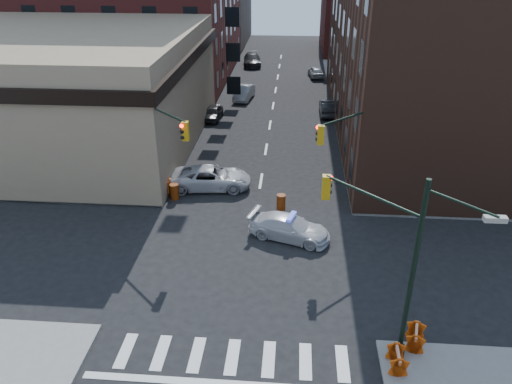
% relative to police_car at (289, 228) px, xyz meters
% --- Properties ---
extents(ground, '(140.00, 140.00, 0.00)m').
position_rel_police_car_xyz_m(ground, '(-2.15, -2.60, -0.68)').
color(ground, black).
rests_on(ground, ground).
extents(sidewalk_nw, '(34.00, 54.50, 0.15)m').
position_rel_police_car_xyz_m(sidewalk_nw, '(-25.15, 30.15, -0.61)').
color(sidewalk_nw, gray).
rests_on(sidewalk_nw, ground).
extents(sidewalk_ne, '(34.00, 54.50, 0.15)m').
position_rel_police_car_xyz_m(sidewalk_ne, '(20.85, 30.15, -0.61)').
color(sidewalk_ne, gray).
rests_on(sidewalk_ne, ground).
extents(bank_building, '(22.00, 22.00, 9.00)m').
position_rel_police_car_xyz_m(bank_building, '(-19.15, 13.90, 3.82)').
color(bank_building, '#928360').
rests_on(bank_building, ground).
extents(commercial_row_ne, '(14.00, 34.00, 14.00)m').
position_rel_police_car_xyz_m(commercial_row_ne, '(10.85, 19.90, 6.32)').
color(commercial_row_ne, '#492A1D').
rests_on(commercial_row_ne, ground).
extents(filler_ne, '(16.00, 16.00, 12.00)m').
position_rel_police_car_xyz_m(filler_ne, '(11.85, 55.40, 5.32)').
color(filler_ne, maroon).
rests_on(filler_ne, ground).
extents(signal_pole_se, '(5.40, 5.27, 8.00)m').
position_rel_police_car_xyz_m(signal_pole_se, '(3.89, -8.12, 3.93)').
color(signal_pole_se, black).
rests_on(signal_pole_se, sidewalk_se).
extents(signal_pole_nw, '(3.58, 3.67, 8.00)m').
position_rel_police_car_xyz_m(signal_pole_nw, '(-8.00, 2.74, 3.66)').
color(signal_pole_nw, black).
rests_on(signal_pole_nw, sidewalk_nw).
extents(signal_pole_ne, '(3.67, 3.58, 8.00)m').
position_rel_police_car_xyz_m(signal_pole_ne, '(3.69, 2.75, 3.66)').
color(signal_pole_ne, black).
rests_on(signal_pole_ne, sidewalk_ne).
extents(tree_ne_near, '(3.00, 3.00, 4.85)m').
position_rel_police_car_xyz_m(tree_ne_near, '(5.35, 23.40, 2.81)').
color(tree_ne_near, black).
rests_on(tree_ne_near, sidewalk_ne).
extents(tree_ne_far, '(3.00, 3.00, 4.85)m').
position_rel_police_car_xyz_m(tree_ne_far, '(5.35, 31.40, 2.81)').
color(tree_ne_far, black).
rests_on(tree_ne_far, sidewalk_ne).
extents(police_car, '(5.06, 3.25, 1.36)m').
position_rel_police_car_xyz_m(police_car, '(0.00, 0.00, 0.00)').
color(police_car, silver).
rests_on(police_car, ground).
extents(pickup, '(5.76, 3.09, 1.54)m').
position_rel_police_car_xyz_m(pickup, '(-5.52, 6.07, 0.09)').
color(pickup, silver).
rests_on(pickup, ground).
extents(parked_car_wnear, '(1.76, 3.87, 1.29)m').
position_rel_police_car_xyz_m(parked_car_wnear, '(-7.65, 20.53, -0.04)').
color(parked_car_wnear, black).
rests_on(parked_car_wnear, ground).
extents(parked_car_wfar, '(2.11, 4.59, 1.46)m').
position_rel_police_car_xyz_m(parked_car_wfar, '(-5.36, 27.46, 0.05)').
color(parked_car_wfar, gray).
rests_on(parked_car_wfar, ground).
extents(parked_car_wdeep, '(2.84, 5.69, 1.59)m').
position_rel_police_car_xyz_m(parked_car_wdeep, '(-5.86, 43.47, 0.11)').
color(parked_car_wdeep, black).
rests_on(parked_car_wdeep, ground).
extents(parked_car_enear, '(1.67, 4.56, 1.49)m').
position_rel_police_car_xyz_m(parked_car_enear, '(3.35, 22.98, 0.06)').
color(parked_car_enear, black).
rests_on(parked_car_enear, ground).
extents(parked_car_efar, '(2.09, 4.14, 1.35)m').
position_rel_police_car_xyz_m(parked_car_efar, '(2.56, 37.76, -0.01)').
color(parked_car_efar, gray).
rests_on(parked_car_efar, ground).
extents(pedestrian_a, '(0.60, 0.40, 1.61)m').
position_rel_police_car_xyz_m(pedestrian_a, '(-10.87, 4.16, 0.27)').
color(pedestrian_a, black).
rests_on(pedestrian_a, sidewalk_nw).
extents(pedestrian_b, '(1.04, 0.86, 1.98)m').
position_rel_police_car_xyz_m(pedestrian_b, '(-11.83, 3.40, 0.46)').
color(pedestrian_b, black).
rests_on(pedestrian_b, sidewalk_nw).
extents(pedestrian_c, '(1.09, 0.66, 1.73)m').
position_rel_police_car_xyz_m(pedestrian_c, '(-15.15, 4.20, 0.33)').
color(pedestrian_c, '#1F252F').
rests_on(pedestrian_c, sidewalk_nw).
extents(barrel_road, '(0.59, 0.59, 1.00)m').
position_rel_police_car_xyz_m(barrel_road, '(-0.59, 3.40, -0.18)').
color(barrel_road, orange).
rests_on(barrel_road, ground).
extents(barrel_bank, '(0.66, 0.66, 1.05)m').
position_rel_police_car_xyz_m(barrel_bank, '(-7.65, 4.25, -0.16)').
color(barrel_bank, orange).
rests_on(barrel_bank, ground).
extents(barricade_se_a, '(0.86, 1.29, 0.89)m').
position_rel_police_car_xyz_m(barricade_se_a, '(5.39, -8.30, -0.09)').
color(barricade_se_a, '#C43809').
rests_on(barricade_se_a, sidewalk_se).
extents(barricade_se_b, '(0.60, 1.16, 0.86)m').
position_rel_police_car_xyz_m(barricade_se_b, '(4.42, -9.60, -0.10)').
color(barricade_se_b, '#C85309').
rests_on(barricade_se_b, sidewalk_se).
extents(barricade_nw_a, '(1.37, 0.74, 1.01)m').
position_rel_police_car_xyz_m(barricade_nw_a, '(-8.65, 4.89, -0.03)').
color(barricade_nw_a, '#F2370B').
rests_on(barricade_nw_a, sidewalk_nw).
extents(barricade_nw_b, '(1.43, 0.96, 0.98)m').
position_rel_police_car_xyz_m(barricade_nw_b, '(-13.11, 5.40, -0.04)').
color(barricade_nw_b, '#D16809').
rests_on(barricade_nw_b, sidewalk_nw).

